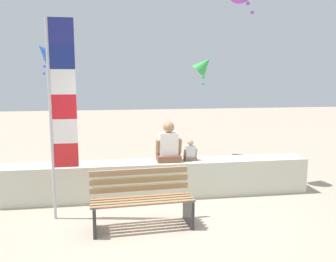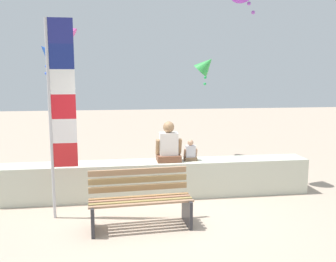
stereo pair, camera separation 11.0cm
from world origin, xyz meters
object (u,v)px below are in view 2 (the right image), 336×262
Objects in this scene: person_child at (190,152)px; kite_blue at (47,52)px; park_bench at (140,201)px; kite_green at (206,65)px; flag_banner at (59,104)px; person_adult at (169,146)px; kite_magenta at (62,31)px.

kite_blue reaches higher than person_child.
kite_green is (2.26, 4.89, 2.27)m from park_bench.
kite_blue reaches higher than park_bench.
flag_banner is 3.52× the size of kite_green.
person_child is at bearing -42.34° from kite_blue.
person_child is 0.13× the size of flag_banner.
kite_blue is (-2.06, 4.27, 2.56)m from park_bench.
person_child is (0.44, 0.00, -0.14)m from person_adult.
person_adult is at bearing -179.94° from person_child.
flag_banner is 4.55m from kite_magenta.
person_adult is 0.46m from person_child.
flag_banner is at bearing -129.01° from kite_green.
person_child is 0.45× the size of kite_green.
person_child is 5.15m from kite_magenta.
person_adult is at bearing 64.85° from park_bench.
kite_blue is (-0.31, -0.47, -0.59)m from kite_magenta.
kite_blue is (-2.72, 2.88, 1.96)m from person_adult.
person_child is at bearing -108.47° from kite_green.
person_child is 0.42× the size of kite_magenta.
flag_banner is (-1.27, 0.53, 1.50)m from park_bench.
kite_magenta is (-2.41, 3.35, 2.54)m from person_adult.
kite_magenta is at bearing -178.02° from kite_green.
person_adult reaches higher than park_bench.
kite_blue is at bearing 137.66° from person_child.
person_adult is 0.24× the size of flag_banner.
person_adult is 1.89× the size of person_child.
park_bench is 1.83m from person_child.
kite_green reaches higher than park_bench.
flag_banner is at bearing -159.84° from person_child.
kite_green is 4.11m from kite_magenta.
kite_green is at bearing 1.98° from kite_magenta.
kite_magenta reaches higher than kite_green.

